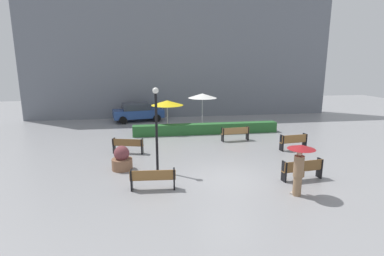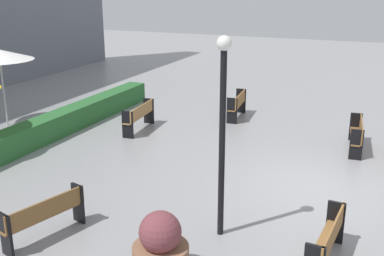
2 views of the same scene
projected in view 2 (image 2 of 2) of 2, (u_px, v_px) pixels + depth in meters
The scene contains 9 objects.
ground_plane at pixel (316, 187), 11.41m from camera, with size 60.00×60.00×0.00m, color gray.
bench_back_row at pixel (140, 115), 15.53m from camera, with size 1.87×0.55×0.90m.
bench_far_right at pixel (238, 104), 16.94m from camera, with size 1.65×0.53×0.93m.
bench_near_left at pixel (328, 240), 8.13m from camera, with size 1.83×0.46×0.85m.
bench_far_left at pixel (45, 215), 8.98m from camera, with size 1.75×0.75×0.85m.
bench_near_right at pixel (358, 133), 13.75m from camera, with size 1.89×0.53×0.89m.
planter_pot at pixel (161, 248), 7.89m from camera, with size 0.97×0.97×1.16m.
lamp_post at pixel (223, 118), 8.58m from camera, with size 0.28×0.28×3.91m.
hedge_strip at pixel (58, 124), 15.13m from camera, with size 10.31×0.70×0.74m, color #28602D.
Camera 2 is at (-10.79, -1.36, 4.83)m, focal length 43.61 mm.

